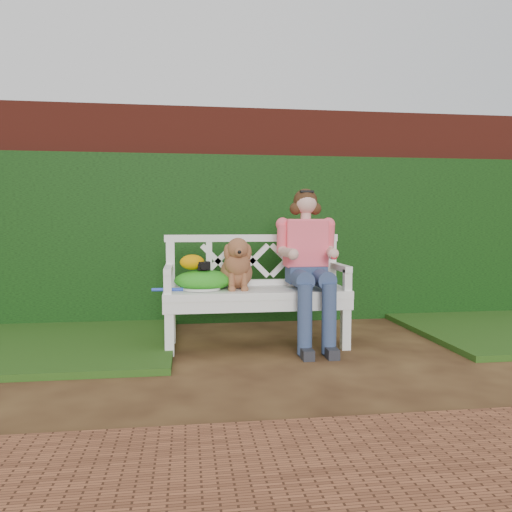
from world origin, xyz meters
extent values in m
plane|color=black|center=(0.00, 0.00, 0.00)|extent=(60.00, 60.00, 0.00)
cube|color=maroon|center=(0.00, 1.90, 1.10)|extent=(10.00, 0.30, 2.20)
cube|color=#174E10|center=(0.00, 1.68, 0.85)|extent=(10.00, 0.18, 1.70)
cube|color=#1B420E|center=(-2.40, 0.90, 0.03)|extent=(2.60, 2.00, 0.05)
cube|color=brown|center=(0.00, -1.60, 0.01)|extent=(4.00, 1.20, 0.03)
cube|color=black|center=(-0.85, 0.60, 0.68)|extent=(0.11, 0.09, 0.07)
ellipsoid|color=#D58B00|center=(-0.95, 0.62, 0.70)|extent=(0.20, 0.14, 0.12)
camera|label=1|loc=(-0.98, -3.43, 1.04)|focal=35.00mm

